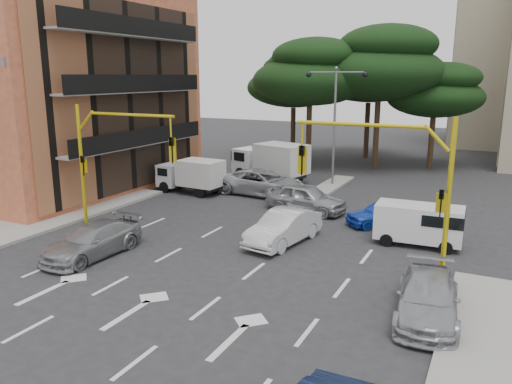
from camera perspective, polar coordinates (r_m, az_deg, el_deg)
ground at (r=20.37m, az=-5.34°, el=-8.05°), size 120.00×120.00×0.00m
median_strip at (r=34.43m, az=8.71°, el=0.83°), size 1.40×6.00×0.15m
apartment_orange at (r=36.96m, az=-23.47°, el=11.35°), size 15.19×16.15×13.70m
pine_left_near at (r=40.56m, az=6.28°, el=13.47°), size 9.15×9.15×10.23m
pine_center at (r=41.07m, az=14.07°, el=14.13°), size 9.98×9.98×11.16m
pine_left_far at (r=45.37m, az=4.40°, el=12.60°), size 8.32×8.32×9.30m
pine_right at (r=42.38m, az=19.88°, el=10.89°), size 7.49×7.49×8.37m
pine_back at (r=46.39m, az=12.93°, el=13.18°), size 9.15×9.15×10.23m
signal_mast_right at (r=18.72m, az=15.85°, el=1.98°), size 5.79×0.37×6.00m
signal_mast_left at (r=24.98m, az=-16.56°, el=4.65°), size 5.79×0.37×6.00m
street_lamp_center at (r=33.70m, az=9.02°, el=9.75°), size 4.16×0.36×7.77m
car_white_hatch at (r=22.36m, az=3.17°, el=-4.06°), size 2.24×4.65×1.47m
car_blue_compact at (r=25.79m, az=14.31°, el=-2.35°), size 3.75×3.59×1.26m
car_silver_wagon at (r=21.87m, az=-18.21°, el=-5.29°), size 2.08×4.73×1.35m
car_silver_cross_a at (r=31.30m, az=0.72°, el=1.08°), size 5.86×3.03×1.58m
car_silver_cross_b at (r=27.58m, az=5.74°, el=-0.69°), size 4.73×2.43×1.54m
car_silver_parked at (r=16.62m, az=19.02°, el=-11.36°), size 2.34×4.71×1.31m
van_white at (r=23.21m, az=18.08°, el=-3.58°), size 3.76×1.83×1.85m
box_truck_a at (r=32.08m, az=-7.49°, el=1.82°), size 4.55×2.14×2.18m
box_truck_b at (r=35.28m, az=1.64°, el=3.43°), size 6.00×3.71×2.75m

